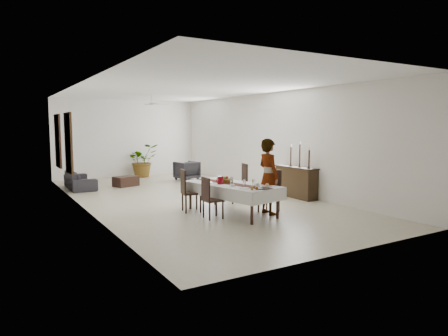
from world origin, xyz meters
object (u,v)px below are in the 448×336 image
(woman, at_px, (268,177))
(sideboard_body, at_px, (296,183))
(dining_table_top, at_px, (232,185))
(sofa, at_px, (80,180))
(red_pitcher, at_px, (220,180))

(woman, xyz_separation_m, sideboard_body, (2.08, 1.40, -0.47))
(dining_table_top, height_order, sofa, dining_table_top)
(red_pitcher, bearing_deg, sofa, 109.74)
(woman, bearing_deg, red_pitcher, 62.54)
(sofa, bearing_deg, woman, -153.41)
(red_pitcher, bearing_deg, dining_table_top, -19.62)
(sideboard_body, bearing_deg, woman, -146.07)
(dining_table_top, distance_m, woman, 0.91)
(woman, bearing_deg, dining_table_top, 59.35)
(red_pitcher, relative_size, sideboard_body, 0.13)
(dining_table_top, bearing_deg, woman, -44.26)
(woman, bearing_deg, sideboard_body, -53.80)
(dining_table_top, bearing_deg, red_pitcher, 149.04)
(red_pitcher, distance_m, sideboard_body, 3.21)
(dining_table_top, bearing_deg, sideboard_body, 6.68)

